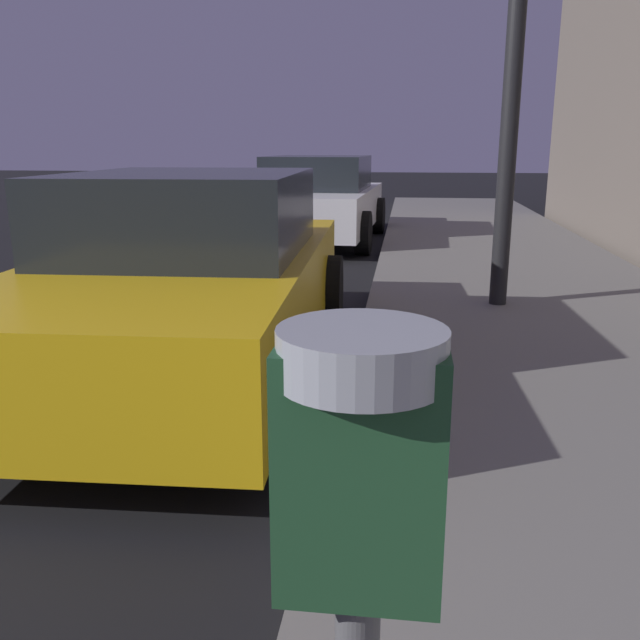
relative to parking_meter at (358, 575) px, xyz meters
name	(u,v)px	position (x,y,z in m)	size (l,w,h in m)	color
parking_meter	(358,575)	(0.00, 0.00, 0.00)	(0.19, 0.19, 1.27)	#59595B
car_yellow_cab	(191,278)	(-1.46, 3.84, -0.42)	(2.12, 4.33, 1.43)	gold
car_white	(318,200)	(-1.46, 10.74, -0.41)	(2.18, 4.30, 1.43)	silver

